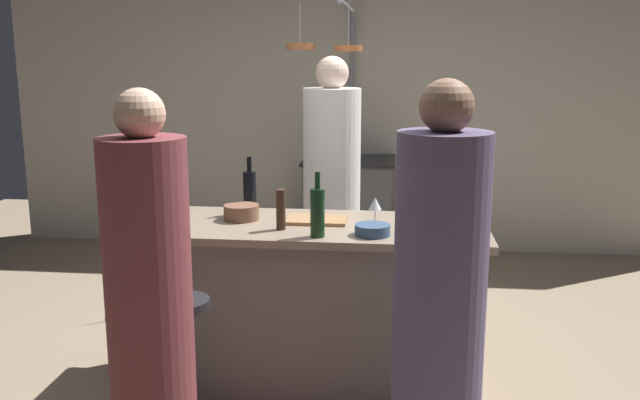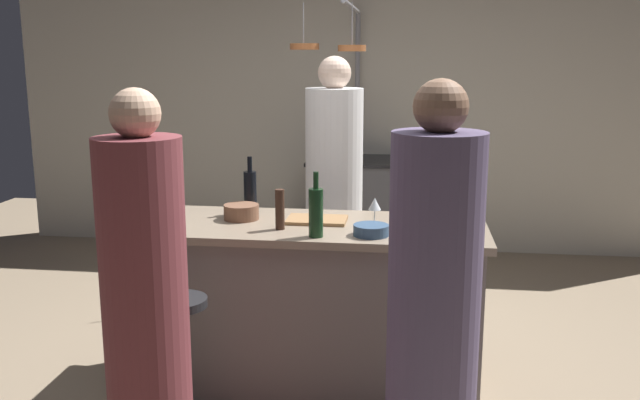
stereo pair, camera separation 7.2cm
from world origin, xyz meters
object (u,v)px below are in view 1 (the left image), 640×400
at_px(stove_range, 349,208).
at_px(pepper_mill, 281,210).
at_px(cutting_board, 317,220).
at_px(wine_bottle_dark, 250,192).
at_px(chef, 332,202).
at_px(mixing_bowl_wooden, 241,212).
at_px(bar_stool_left, 184,361).
at_px(bar_stool_right, 424,373).
at_px(wine_bottle_white, 160,207).
at_px(guest_right, 439,315).
at_px(wine_glass_by_chef, 375,205).
at_px(wine_glass_near_left_guest, 451,216).
at_px(mixing_bowl_blue, 372,230).
at_px(wine_glass_near_right_guest, 424,203).
at_px(guest_left, 150,309).
at_px(wine_bottle_red, 318,212).

bearing_deg(stove_range, pepper_mill, -93.77).
height_order(cutting_board, wine_bottle_dark, wine_bottle_dark).
bearing_deg(chef, wine_bottle_dark, -119.08).
bearing_deg(mixing_bowl_wooden, bar_stool_left, -101.16).
distance_m(bar_stool_right, wine_bottle_white, 1.54).
height_order(stove_range, bar_stool_right, stove_range).
xyz_separation_m(chef, guest_right, (0.60, -1.88, -0.04)).
bearing_deg(bar_stool_left, wine_glass_by_chef, 36.95).
bearing_deg(wine_bottle_white, wine_glass_near_left_guest, 1.60).
xyz_separation_m(bar_stool_right, wine_glass_near_left_guest, (0.13, 0.44, 0.63)).
distance_m(stove_range, wine_bottle_dark, 2.36).
distance_m(guest_right, pepper_mill, 1.15).
relative_size(stove_range, cutting_board, 2.78).
height_order(wine_bottle_dark, mixing_bowl_wooden, wine_bottle_dark).
bearing_deg(bar_stool_right, mixing_bowl_blue, 121.48).
height_order(bar_stool_left, mixing_bowl_wooden, mixing_bowl_wooden).
bearing_deg(wine_glass_near_right_guest, wine_glass_by_chef, -164.36).
bearing_deg(wine_bottle_white, bar_stool_left, -60.80).
relative_size(guest_left, wine_glass_by_chef, 11.37).
height_order(pepper_mill, wine_glass_near_left_guest, pepper_mill).
distance_m(wine_bottle_dark, wine_bottle_white, 0.57).
bearing_deg(mixing_bowl_wooden, pepper_mill, -37.29).
height_order(guest_right, mixing_bowl_blue, guest_right).
xyz_separation_m(guest_left, wine_glass_by_chef, (0.88, 1.01, 0.23)).
distance_m(wine_bottle_white, mixing_bowl_blue, 1.09).
distance_m(wine_glass_by_chef, mixing_bowl_wooden, 0.73).
distance_m(guest_right, cutting_board, 1.19).
relative_size(wine_bottle_red, wine_glass_near_left_guest, 2.23).
height_order(wine_bottle_white, wine_bottle_red, wine_bottle_red).
bearing_deg(mixing_bowl_wooden, wine_glass_near_right_guest, 2.54).
bearing_deg(stove_range, guest_left, -99.43).
bearing_deg(guest_left, cutting_board, 61.53).
distance_m(guest_left, bar_stool_right, 1.25).
xyz_separation_m(wine_glass_by_chef, mixing_bowl_blue, (-0.00, -0.23, -0.08)).
xyz_separation_m(guest_right, wine_glass_near_left_guest, (0.10, 0.79, 0.22)).
height_order(chef, wine_bottle_white, chef).
bearing_deg(guest_right, mixing_bowl_wooden, 134.78).
xyz_separation_m(bar_stool_right, wine_bottle_red, (-0.53, 0.36, 0.65)).
xyz_separation_m(wine_bottle_white, mixing_bowl_blue, (1.08, 0.02, -0.09)).
distance_m(pepper_mill, wine_glass_by_chef, 0.50).
distance_m(guest_left, wine_bottle_red, 0.98).
bearing_deg(wine_glass_near_right_guest, wine_bottle_red, -145.84).
xyz_separation_m(wine_bottle_dark, mixing_bowl_blue, (0.71, -0.40, -0.10)).
height_order(guest_left, cutting_board, guest_left).
distance_m(bar_stool_left, guest_left, 0.54).
xyz_separation_m(bar_stool_right, wine_bottle_white, (-1.34, 0.40, 0.65)).
distance_m(stove_range, pepper_mill, 2.65).
height_order(wine_bottle_white, wine_glass_near_right_guest, wine_bottle_white).
bearing_deg(wine_glass_near_right_guest, pepper_mill, -162.22).
relative_size(stove_range, bar_stool_right, 1.31).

